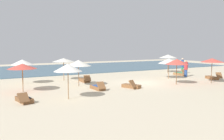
% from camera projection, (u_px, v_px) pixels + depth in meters
% --- Properties ---
extents(ground_plane, '(60.00, 60.00, 0.00)m').
position_uv_depth(ground_plane, '(143.00, 83.00, 21.38)').
color(ground_plane, beige).
extents(ocean_water, '(48.00, 16.00, 0.06)m').
position_uv_depth(ocean_water, '(77.00, 68.00, 36.19)').
color(ocean_water, '#3D6075').
rests_on(ocean_water, ground_plane).
extents(umbrella_0, '(1.77, 1.77, 2.23)m').
position_uv_depth(umbrella_0, '(68.00, 68.00, 14.75)').
color(umbrella_0, olive).
rests_on(umbrella_0, ground_plane).
extents(umbrella_1, '(2.10, 2.10, 2.18)m').
position_uv_depth(umbrella_1, '(78.00, 63.00, 19.59)').
color(umbrella_1, brown).
rests_on(umbrella_1, ground_plane).
extents(umbrella_2, '(2.22, 2.22, 2.06)m').
position_uv_depth(umbrella_2, '(169.00, 61.00, 24.26)').
color(umbrella_2, brown).
rests_on(umbrella_2, ground_plane).
extents(umbrella_3, '(2.16, 2.16, 2.17)m').
position_uv_depth(umbrella_3, '(64.00, 60.00, 23.01)').
color(umbrella_3, brown).
rests_on(umbrella_3, ground_plane).
extents(umbrella_4, '(1.94, 1.94, 2.16)m').
position_uv_depth(umbrella_4, '(22.00, 62.00, 20.72)').
color(umbrella_4, olive).
rests_on(umbrella_4, ground_plane).
extents(umbrella_5, '(2.08, 2.08, 2.06)m').
position_uv_depth(umbrella_5, '(22.00, 66.00, 17.18)').
color(umbrella_5, olive).
rests_on(umbrella_5, ground_plane).
extents(umbrella_6, '(2.01, 2.01, 2.25)m').
position_uv_depth(umbrella_6, '(212.00, 60.00, 21.21)').
color(umbrella_6, brown).
rests_on(umbrella_6, ground_plane).
extents(umbrella_7, '(2.24, 2.24, 2.28)m').
position_uv_depth(umbrella_7, '(168.00, 56.00, 29.70)').
color(umbrella_7, brown).
rests_on(umbrella_7, ground_plane).
extents(umbrella_8, '(1.99, 1.99, 2.22)m').
position_uv_depth(umbrella_8, '(177.00, 62.00, 20.52)').
color(umbrella_8, brown).
rests_on(umbrella_8, ground_plane).
extents(lounger_0, '(0.76, 1.71, 0.72)m').
position_uv_depth(lounger_0, '(180.00, 74.00, 27.14)').
color(lounger_0, olive).
rests_on(lounger_0, ground_plane).
extents(lounger_1, '(1.06, 1.75, 0.73)m').
position_uv_depth(lounger_1, '(213.00, 77.00, 24.01)').
color(lounger_1, brown).
rests_on(lounger_1, ground_plane).
extents(lounger_2, '(0.64, 1.71, 0.68)m').
position_uv_depth(lounger_2, '(85.00, 80.00, 22.18)').
color(lounger_2, brown).
rests_on(lounger_2, ground_plane).
extents(lounger_4, '(1.24, 1.75, 0.72)m').
position_uv_depth(lounger_4, '(131.00, 86.00, 18.91)').
color(lounger_4, brown).
rests_on(lounger_4, ground_plane).
extents(lounger_5, '(0.91, 1.79, 0.67)m').
position_uv_depth(lounger_5, '(24.00, 99.00, 14.09)').
color(lounger_5, brown).
rests_on(lounger_5, ground_plane).
extents(lounger_6, '(0.67, 1.72, 0.68)m').
position_uv_depth(lounger_6, '(98.00, 87.00, 18.21)').
color(lounger_6, brown).
rests_on(lounger_6, ground_plane).
extents(person_0, '(0.43, 0.43, 1.92)m').
position_uv_depth(person_0, '(182.00, 66.00, 28.45)').
color(person_0, '#338C59').
rests_on(person_0, ground_plane).
extents(person_1, '(0.45, 0.45, 1.80)m').
position_uv_depth(person_1, '(186.00, 68.00, 25.86)').
color(person_1, '#2D4C8C').
rests_on(person_1, ground_plane).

